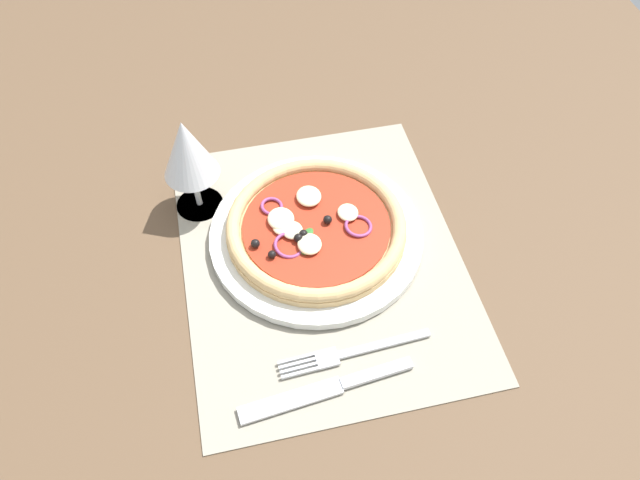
{
  "coord_description": "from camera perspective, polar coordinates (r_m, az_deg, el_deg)",
  "views": [
    {
      "loc": [
        -45.24,
        10.32,
        63.83
      ],
      "look_at": [
        0.94,
        0.0,
        2.6
      ],
      "focal_mm": 34.45,
      "sensor_mm": 36.0,
      "label": 1
    }
  ],
  "objects": [
    {
      "name": "wine_glass",
      "position": [
        0.79,
        -12.23,
        8.14
      ],
      "size": [
        7.2,
        7.2,
        14.9
      ],
      "color": "silver",
      "rests_on": "ground_plane"
    },
    {
      "name": "fork",
      "position": [
        0.71,
        2.53,
        -10.48
      ],
      "size": [
        2.52,
        18.05,
        0.44
      ],
      "rotation": [
        0.0,
        0.0,
        1.62
      ],
      "color": "silver",
      "rests_on": "placemat"
    },
    {
      "name": "knife",
      "position": [
        0.69,
        0.51,
        -13.71
      ],
      "size": [
        3.67,
        20.06,
        0.62
      ],
      "rotation": [
        0.0,
        0.0,
        1.67
      ],
      "color": "silver",
      "rests_on": "placemat"
    },
    {
      "name": "ground_plane",
      "position": [
        0.8,
        0.15,
        -2.19
      ],
      "size": [
        190.0,
        140.0,
        2.4
      ],
      "primitive_type": "cube",
      "color": "brown"
    },
    {
      "name": "pizza",
      "position": [
        0.79,
        -0.6,
        1.24
      ],
      "size": [
        23.23,
        23.23,
        2.49
      ],
      "color": "tan",
      "rests_on": "plate"
    },
    {
      "name": "placemat",
      "position": [
        0.79,
        0.15,
        -1.6
      ],
      "size": [
        44.23,
        35.05,
        0.4
      ],
      "primitive_type": "cube",
      "color": "gray",
      "rests_on": "ground_plane"
    },
    {
      "name": "plate",
      "position": [
        0.8,
        -0.54,
        0.48
      ],
      "size": [
        27.77,
        27.77,
        1.2
      ],
      "primitive_type": "cylinder",
      "color": "silver",
      "rests_on": "placemat"
    }
  ]
}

